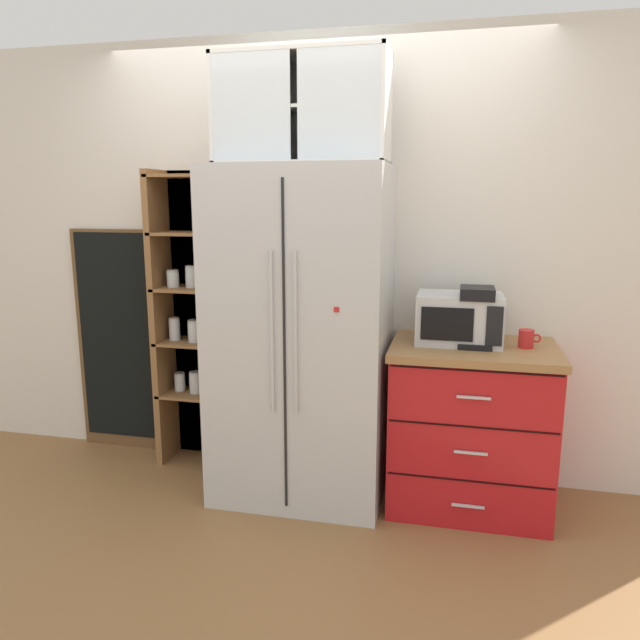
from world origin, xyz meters
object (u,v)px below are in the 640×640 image
at_px(bottle_cobalt, 476,322).
at_px(chalkboard_menu, 120,341).
at_px(refrigerator, 302,335).
at_px(mug_red, 526,339).
at_px(microwave, 459,319).
at_px(mug_navy, 475,336).
at_px(coffee_maker, 476,316).

distance_m(bottle_cobalt, chalkboard_menu, 2.27).
height_order(refrigerator, mug_red, refrigerator).
relative_size(microwave, mug_navy, 3.63).
bearing_deg(coffee_maker, mug_red, 1.23).
relative_size(refrigerator, coffee_maker, 5.83).
xyz_separation_m(mug_red, bottle_cobalt, (-0.26, -0.05, 0.08)).
xyz_separation_m(bottle_cobalt, chalkboard_menu, (-2.23, 0.32, -0.29)).
height_order(mug_red, mug_navy, mug_navy).
distance_m(mug_navy, chalkboard_menu, 2.26).
distance_m(coffee_maker, mug_navy, 0.11).
relative_size(microwave, mug_red, 3.93).
distance_m(coffee_maker, bottle_cobalt, 0.05).
bearing_deg(mug_navy, mug_red, 1.80).
bearing_deg(mug_red, refrigerator, -177.30).
xyz_separation_m(coffee_maker, bottle_cobalt, (0.00, -0.05, -0.02)).
relative_size(bottle_cobalt, chalkboard_menu, 0.20).
xyz_separation_m(mug_navy, chalkboard_menu, (-2.23, 0.27, -0.21)).
distance_m(refrigerator, chalkboard_menu, 1.36).
height_order(microwave, mug_navy, microwave).
distance_m(mug_red, chalkboard_menu, 2.51).
bearing_deg(microwave, bottle_cobalt, -47.67).
bearing_deg(bottle_cobalt, microwave, 132.33).
xyz_separation_m(microwave, mug_red, (0.34, -0.04, -0.08)).
bearing_deg(mug_navy, refrigerator, -177.04).
bearing_deg(mug_navy, chalkboard_menu, 173.07).
bearing_deg(refrigerator, mug_navy, 2.96).
height_order(mug_red, chalkboard_menu, chalkboard_menu).
height_order(mug_navy, bottle_cobalt, bottle_cobalt).
relative_size(coffee_maker, mug_red, 2.77).
bearing_deg(microwave, mug_red, -6.14).
bearing_deg(mug_navy, bottle_cobalt, -91.94).
xyz_separation_m(coffee_maker, chalkboard_menu, (-2.23, 0.27, -0.31)).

